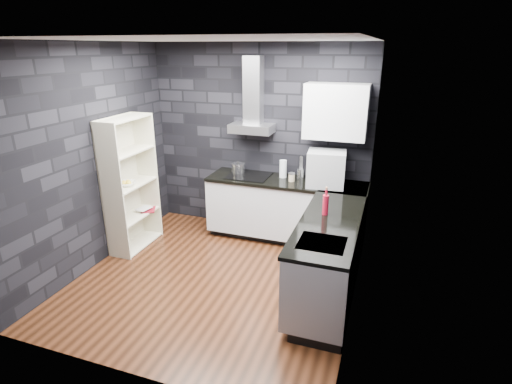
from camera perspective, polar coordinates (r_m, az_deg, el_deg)
The scene contains 28 objects.
ground at distance 4.95m, azimuth -5.66°, elevation -12.20°, with size 3.20×3.20×0.00m, color #482312.
ceiling at distance 4.19m, azimuth -7.00°, elevation 20.82°, with size 3.20×3.20×0.00m, color white.
wall_back at distance 5.84m, azimuth 0.51°, elevation 7.38°, with size 3.20×0.05×2.70m, color black.
wall_front at distance 3.09m, azimuth -19.09°, elevation -5.71°, with size 3.20×0.05×2.70m, color black.
wall_left at distance 5.26m, azimuth -22.56°, elevation 4.39°, with size 0.05×3.20×2.70m, color black.
wall_right at distance 4.00m, azimuth 15.37°, elevation 0.56°, with size 0.05×3.20×2.70m, color black.
toekick_back at distance 5.88m, azimuth 4.23°, elevation -6.04°, with size 2.18×0.50×0.10m, color black.
toekick_right at distance 4.69m, azimuth 10.41°, elevation -13.78°, with size 0.50×1.78×0.10m, color black.
counter_back_cab at distance 5.67m, azimuth 4.23°, elevation -2.31°, with size 2.20×0.60×0.76m, color silver.
counter_right_cab at distance 4.47m, azimuth 10.24°, elevation -9.12°, with size 0.60×1.80×0.76m, color silver.
counter_back_top at distance 5.52m, azimuth 4.31°, elevation 1.49°, with size 2.20×0.62×0.04m, color black.
counter_right_top at distance 4.29m, azimuth 10.44°, elevation -4.44°, with size 0.62×1.80×0.04m, color black.
counter_corner_top at distance 5.40m, azimuth 12.57°, elevation 0.61°, with size 0.62×0.62×0.04m, color black.
hood_body at distance 5.63m, azimuth -0.61°, elevation 9.08°, with size 0.60×0.34×0.12m, color silver.
hood_chimney at distance 5.62m, azimuth -0.38°, elevation 14.32°, with size 0.24×0.20×0.90m, color silver.
upper_cabinet at distance 5.31m, azimuth 11.36°, elevation 11.20°, with size 0.80×0.35×0.70m, color silver.
cooktop at distance 5.68m, azimuth -1.03°, elevation 2.35°, with size 0.58×0.50×0.01m, color black.
sink_rim at distance 3.84m, azimuth 9.40°, elevation -7.22°, with size 0.44×0.40×0.01m, color silver.
pot at distance 5.81m, azimuth -2.55°, elevation 3.41°, with size 0.20×0.20×0.12m, color silver.
glass_vase at distance 5.60m, azimuth 3.88°, elevation 3.32°, with size 0.10×0.10×0.25m, color white.
storage_jar at distance 5.47m, azimuth 5.11°, elevation 2.06°, with size 0.08×0.08×0.10m, color tan.
utensil_crock at distance 5.59m, azimuth 6.41°, elevation 2.64°, with size 0.11×0.11×0.14m, color silver.
appliance_garage at distance 5.30m, azimuth 9.97°, elevation 3.21°, with size 0.48×0.37×0.48m, color #A2A5A8.
red_bottle at distance 4.41m, azimuth 9.90°, elevation -1.82°, with size 0.07×0.07×0.22m, color #A71127.
bookshelf at distance 5.59m, azimuth -17.47°, elevation 1.03°, with size 0.34×0.80×1.80m, color beige.
fruit_bowl at distance 5.52m, azimuth -17.98°, elevation 1.14°, with size 0.23×0.23×0.06m, color white.
book_red at distance 5.82m, azimuth -16.13°, elevation -1.51°, with size 0.19×0.02×0.25m, color maroon.
book_second at distance 5.83m, azimuth -16.36°, elevation -1.27°, with size 0.15×0.02×0.21m, color #B2B2B2.
Camera 1 is at (1.81, -3.78, 2.64)m, focal length 28.00 mm.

